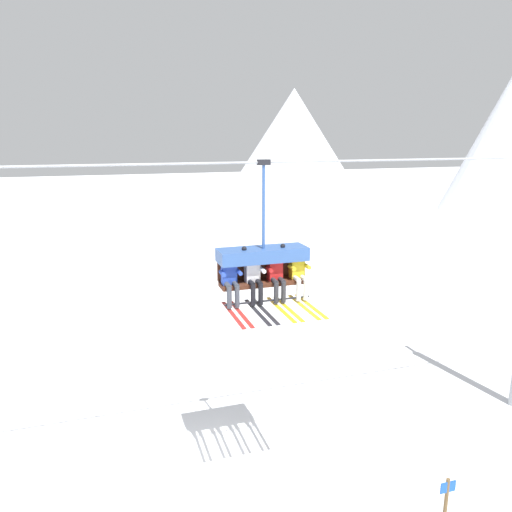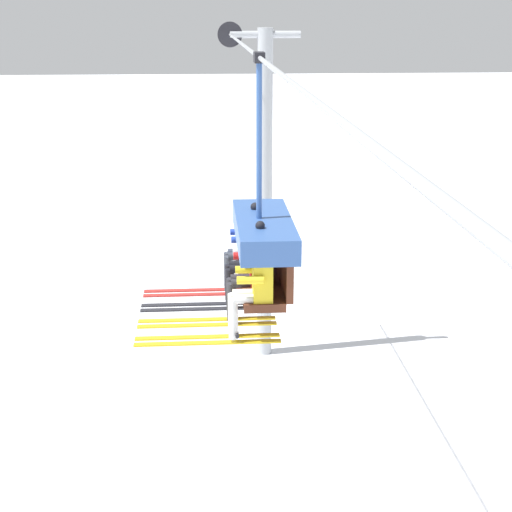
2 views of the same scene
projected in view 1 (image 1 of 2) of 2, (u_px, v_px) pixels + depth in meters
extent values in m
plane|color=white|center=(207.00, 467.00, 12.97)|extent=(200.00, 200.00, 0.00)
cone|color=white|center=(293.00, 151.00, 54.71)|extent=(17.39, 17.39, 13.20)
cylinder|color=#9EA3A8|center=(257.00, 162.00, 10.69)|extent=(19.82, 0.05, 0.05)
cube|color=#512819|center=(263.00, 283.00, 11.38)|extent=(2.00, 0.48, 0.10)
cube|color=#512819|center=(259.00, 268.00, 11.58)|extent=(2.00, 0.08, 0.45)
cube|color=#335699|center=(263.00, 254.00, 11.28)|extent=(2.05, 0.68, 0.30)
cylinder|color=black|center=(268.00, 301.00, 11.17)|extent=(2.00, 0.04, 0.04)
cylinder|color=#335699|center=(264.00, 207.00, 10.97)|extent=(0.07, 0.07, 1.86)
cube|color=black|center=(264.00, 162.00, 10.74)|extent=(0.28, 0.12, 0.12)
cube|color=#2847B7|center=(229.00, 273.00, 11.05)|extent=(0.32, 0.22, 0.52)
sphere|color=black|center=(229.00, 257.00, 10.96)|extent=(0.22, 0.22, 0.22)
ellipsoid|color=black|center=(230.00, 258.00, 10.87)|extent=(0.17, 0.04, 0.08)
cylinder|color=#3D424C|center=(227.00, 285.00, 10.92)|extent=(0.11, 0.34, 0.11)
cylinder|color=#3D424C|center=(235.00, 284.00, 10.97)|extent=(0.11, 0.34, 0.11)
cylinder|color=#3D424C|center=(229.00, 297.00, 10.82)|extent=(0.11, 0.11, 0.48)
cylinder|color=#3D424C|center=(237.00, 297.00, 10.87)|extent=(0.11, 0.11, 0.48)
cube|color=#B22823|center=(233.00, 315.00, 10.61)|extent=(0.09, 1.70, 0.02)
cube|color=#B22823|center=(241.00, 314.00, 10.66)|extent=(0.09, 1.70, 0.02)
cylinder|color=#2847B7|center=(222.00, 273.00, 10.85)|extent=(0.09, 0.30, 0.09)
cylinder|color=#2847B7|center=(239.00, 272.00, 10.96)|extent=(0.09, 0.30, 0.09)
cube|color=silver|center=(252.00, 271.00, 11.21)|extent=(0.32, 0.22, 0.52)
sphere|color=#284C93|center=(252.00, 255.00, 11.13)|extent=(0.22, 0.22, 0.22)
ellipsoid|color=black|center=(254.00, 256.00, 11.03)|extent=(0.16, 0.04, 0.08)
cylinder|color=black|center=(251.00, 283.00, 11.08)|extent=(0.11, 0.34, 0.11)
cylinder|color=black|center=(258.00, 282.00, 11.13)|extent=(0.11, 0.34, 0.11)
cylinder|color=black|center=(253.00, 295.00, 10.98)|extent=(0.11, 0.11, 0.48)
cylinder|color=black|center=(261.00, 294.00, 11.03)|extent=(0.11, 0.11, 0.48)
cube|color=#232328|center=(257.00, 312.00, 10.77)|extent=(0.09, 1.70, 0.02)
cube|color=#232328|center=(265.00, 311.00, 10.83)|extent=(0.09, 1.70, 0.02)
cylinder|color=silver|center=(244.00, 256.00, 11.07)|extent=(0.09, 0.09, 0.30)
sphere|color=black|center=(244.00, 249.00, 11.03)|extent=(0.11, 0.11, 0.11)
cylinder|color=silver|center=(262.00, 270.00, 11.12)|extent=(0.09, 0.30, 0.09)
cube|color=red|center=(275.00, 269.00, 11.37)|extent=(0.32, 0.22, 0.52)
sphere|color=silver|center=(275.00, 254.00, 11.29)|extent=(0.22, 0.22, 0.22)
ellipsoid|color=black|center=(277.00, 255.00, 11.19)|extent=(0.17, 0.04, 0.08)
cylinder|color=#2D2D33|center=(274.00, 280.00, 11.24)|extent=(0.11, 0.34, 0.11)
cylinder|color=#2D2D33|center=(281.00, 280.00, 11.29)|extent=(0.11, 0.34, 0.11)
cylinder|color=#2D2D33|center=(276.00, 293.00, 11.14)|extent=(0.11, 0.11, 0.48)
cylinder|color=#2D2D33|center=(284.00, 292.00, 11.19)|extent=(0.11, 0.11, 0.48)
cube|color=gold|center=(281.00, 309.00, 10.93)|extent=(0.09, 1.70, 0.02)
cube|color=gold|center=(288.00, 308.00, 10.99)|extent=(0.09, 1.70, 0.02)
cylinder|color=red|center=(269.00, 269.00, 11.17)|extent=(0.09, 0.30, 0.09)
cylinder|color=red|center=(283.00, 253.00, 11.34)|extent=(0.09, 0.09, 0.30)
sphere|color=black|center=(283.00, 246.00, 11.30)|extent=(0.11, 0.11, 0.11)
cube|color=yellow|center=(297.00, 267.00, 11.53)|extent=(0.32, 0.22, 0.52)
sphere|color=maroon|center=(297.00, 252.00, 11.45)|extent=(0.22, 0.22, 0.22)
ellipsoid|color=black|center=(299.00, 253.00, 11.35)|extent=(0.17, 0.04, 0.08)
cylinder|color=silver|center=(296.00, 278.00, 11.40)|extent=(0.11, 0.34, 0.11)
cylinder|color=silver|center=(303.00, 278.00, 11.45)|extent=(0.11, 0.34, 0.11)
cylinder|color=silver|center=(299.00, 290.00, 11.30)|extent=(0.11, 0.11, 0.48)
cylinder|color=silver|center=(306.00, 290.00, 11.35)|extent=(0.11, 0.11, 0.48)
cube|color=gold|center=(303.00, 307.00, 11.10)|extent=(0.09, 1.70, 0.02)
cube|color=gold|center=(311.00, 306.00, 11.15)|extent=(0.09, 1.70, 0.02)
cylinder|color=yellow|center=(292.00, 267.00, 11.33)|extent=(0.09, 0.30, 0.09)
cylinder|color=yellow|center=(307.00, 266.00, 11.44)|extent=(0.09, 0.30, 0.09)
cylinder|color=brown|center=(445.00, 512.00, 10.32)|extent=(0.08, 0.08, 1.60)
cube|color=#194CB2|center=(448.00, 487.00, 10.16)|extent=(0.36, 0.02, 0.24)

